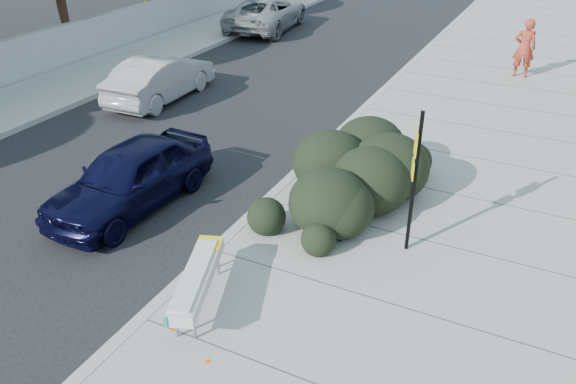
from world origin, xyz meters
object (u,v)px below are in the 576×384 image
bike_rack (352,211)px  pedestrian (525,48)px  bench (197,278)px  sedan_navy (130,176)px  sign_post (414,175)px  suv_silver (267,13)px  wagon_silver (161,78)px

bike_rack → pedestrian: pedestrian is taller
bench → sedan_navy: 3.76m
bench → sign_post: sign_post is taller
suv_silver → pedestrian: 11.54m
bike_rack → sign_post: bearing=25.1°
wagon_silver → bench: bearing=128.5°
bike_rack → wagon_silver: 9.38m
sign_post → sedan_navy: 5.72m
bench → pedestrian: 14.88m
bike_rack → wagon_silver: wagon_silver is taller
wagon_silver → pedestrian: 11.89m
sign_post → wagon_silver: 10.30m
bench → suv_silver: (-8.10, 17.32, 0.11)m
sign_post → pedestrian: bearing=68.5°
bike_rack → wagon_silver: size_ratio=0.22×
suv_silver → bike_rack: bearing=115.9°
bench → sign_post: (2.49, 2.90, 1.01)m
bike_rack → bench: bearing=-94.6°
bench → sign_post: 3.95m
sign_post → pedestrian: sign_post is taller
bench → sedan_navy: (-3.10, 2.14, 0.05)m
bike_rack → suv_silver: (-9.54, 14.47, 0.06)m
bike_rack → pedestrian: size_ratio=0.46×
bike_rack → sign_post: 1.42m
bike_rack → suv_silver: suv_silver is taller
wagon_silver → bike_rack: bearing=146.9°
bike_rack → suv_silver: size_ratio=0.16×
bike_rack → sign_post: (1.04, 0.05, 0.96)m
bench → wagon_silver: 10.12m
sedan_navy → suv_silver: suv_silver is taller
wagon_silver → sedan_navy: bearing=120.1°
sedan_navy → pedestrian: bearing=66.2°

